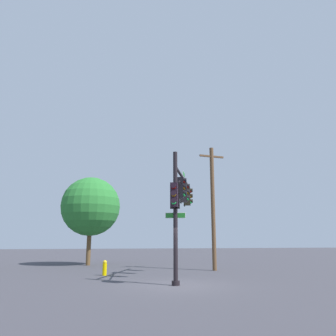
# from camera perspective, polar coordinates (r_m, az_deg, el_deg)

# --- Properties ---
(ground_plane) EXTENTS (120.00, 120.00, 0.00)m
(ground_plane) POSITION_cam_1_polar(r_m,az_deg,el_deg) (15.64, 1.33, -19.30)
(ground_plane) COLOR #3C3B42
(signal_pole_assembly) EXTENTS (6.79, 2.64, 6.06)m
(signal_pole_assembly) POSITION_cam_1_polar(r_m,az_deg,el_deg) (17.74, 2.26, -4.88)
(signal_pole_assembly) COLOR black
(signal_pole_assembly) RESTS_ON ground_plane
(utility_pole) EXTENTS (0.41, 1.80, 8.23)m
(utility_pole) POSITION_cam_1_polar(r_m,az_deg,el_deg) (22.98, 7.63, -6.23)
(utility_pole) COLOR brown
(utility_pole) RESTS_ON ground_plane
(fire_hydrant) EXTENTS (0.33, 0.24, 0.83)m
(fire_hydrant) POSITION_cam_1_polar(r_m,az_deg,el_deg) (20.05, -10.69, -16.31)
(fire_hydrant) COLOR #DBB903
(fire_hydrant) RESTS_ON ground_plane
(tree_near) EXTENTS (4.69, 4.69, 6.93)m
(tree_near) POSITION_cam_1_polar(r_m,az_deg,el_deg) (27.95, -12.99, -6.38)
(tree_near) COLOR brown
(tree_near) RESTS_ON ground_plane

